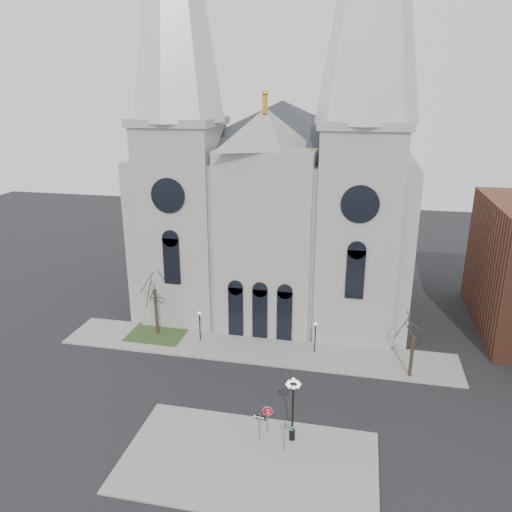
% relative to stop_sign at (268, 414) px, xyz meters
% --- Properties ---
extents(ground, '(160.00, 160.00, 0.00)m').
position_rel_stop_sign_xyz_m(ground, '(-3.71, 1.63, -1.79)').
color(ground, black).
rests_on(ground, ground).
extents(sidewalk_near, '(18.00, 10.00, 0.14)m').
position_rel_stop_sign_xyz_m(sidewalk_near, '(-0.71, -3.37, -1.72)').
color(sidewalk_near, gray).
rests_on(sidewalk_near, ground).
extents(sidewalk_far, '(40.00, 6.00, 0.14)m').
position_rel_stop_sign_xyz_m(sidewalk_far, '(-3.71, 12.63, -1.72)').
color(sidewalk_far, gray).
rests_on(sidewalk_far, ground).
extents(grass_patch, '(6.00, 5.00, 0.18)m').
position_rel_stop_sign_xyz_m(grass_patch, '(-14.71, 13.63, -1.70)').
color(grass_patch, '#28401B').
rests_on(grass_patch, ground).
extents(cathedral, '(33.00, 26.66, 54.00)m').
position_rel_stop_sign_xyz_m(cathedral, '(-3.71, 24.49, 16.69)').
color(cathedral, '#A5A299').
rests_on(cathedral, ground).
extents(tree_left, '(3.20, 3.20, 7.50)m').
position_rel_stop_sign_xyz_m(tree_left, '(-14.71, 13.63, 3.79)').
color(tree_left, black).
rests_on(tree_left, ground).
extents(tree_right, '(3.20, 3.20, 6.00)m').
position_rel_stop_sign_xyz_m(tree_right, '(11.29, 10.63, 2.67)').
color(tree_right, black).
rests_on(tree_right, ground).
extents(ped_lamp_left, '(0.32, 0.32, 3.26)m').
position_rel_stop_sign_xyz_m(ped_lamp_left, '(-9.71, 13.13, 0.54)').
color(ped_lamp_left, black).
rests_on(ped_lamp_left, sidewalk_far).
extents(ped_lamp_right, '(0.32, 0.32, 3.26)m').
position_rel_stop_sign_xyz_m(ped_lamp_right, '(2.29, 13.13, 0.54)').
color(ped_lamp_right, black).
rests_on(ped_lamp_right, sidewalk_far).
extents(stop_sign, '(0.80, 0.25, 2.30)m').
position_rel_stop_sign_xyz_m(stop_sign, '(0.00, 0.00, 0.00)').
color(stop_sign, slate).
rests_on(stop_sign, sidewalk_near).
extents(globe_lamp, '(1.33, 1.33, 5.28)m').
position_rel_stop_sign_xyz_m(globe_lamp, '(1.97, -0.44, 1.66)').
color(globe_lamp, black).
rests_on(globe_lamp, sidewalk_near).
extents(one_way_sign, '(1.00, 0.26, 2.32)m').
position_rel_stop_sign_xyz_m(one_way_sign, '(-0.38, -1.05, -0.10)').
color(one_way_sign, slate).
rests_on(one_way_sign, sidewalk_near).
extents(street_name_sign, '(0.74, 0.37, 2.50)m').
position_rel_stop_sign_xyz_m(street_name_sign, '(1.69, -1.84, -0.20)').
color(street_name_sign, slate).
rests_on(street_name_sign, sidewalk_near).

